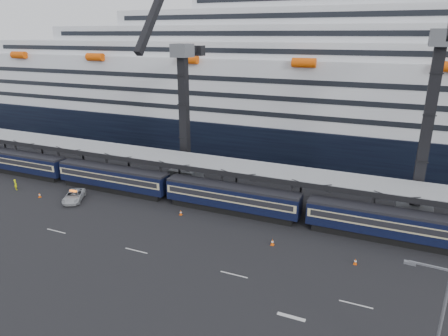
{
  "coord_description": "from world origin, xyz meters",
  "views": [
    {
      "loc": [
        11.02,
        -36.76,
        23.42
      ],
      "look_at": [
        -9.15,
        10.0,
        6.26
      ],
      "focal_mm": 32.0,
      "sensor_mm": 36.0,
      "label": 1
    }
  ],
  "objects_px": {
    "train": "(255,201)",
    "street_lamp": "(436,322)",
    "pickup_truck": "(74,196)",
    "worker": "(16,185)"
  },
  "relations": [
    {
      "from": "train",
      "to": "street_lamp",
      "type": "distance_m",
      "value": 29.35
    },
    {
      "from": "train",
      "to": "pickup_truck",
      "type": "bearing_deg",
      "value": -167.92
    },
    {
      "from": "pickup_truck",
      "to": "worker",
      "type": "relative_size",
      "value": 2.99
    },
    {
      "from": "worker",
      "to": "train",
      "type": "bearing_deg",
      "value": -148.09
    },
    {
      "from": "pickup_truck",
      "to": "street_lamp",
      "type": "relative_size",
      "value": 0.56
    },
    {
      "from": "street_lamp",
      "to": "pickup_truck",
      "type": "bearing_deg",
      "value": 161.22
    },
    {
      "from": "worker",
      "to": "street_lamp",
      "type": "xyz_separation_m",
      "value": [
        57.7,
        -15.41,
        4.51
      ]
    },
    {
      "from": "train",
      "to": "worker",
      "type": "distance_m",
      "value": 38.24
    },
    {
      "from": "train",
      "to": "street_lamp",
      "type": "bearing_deg",
      "value": -46.88
    },
    {
      "from": "train",
      "to": "worker",
      "type": "bearing_deg",
      "value": -171.13
    }
  ]
}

